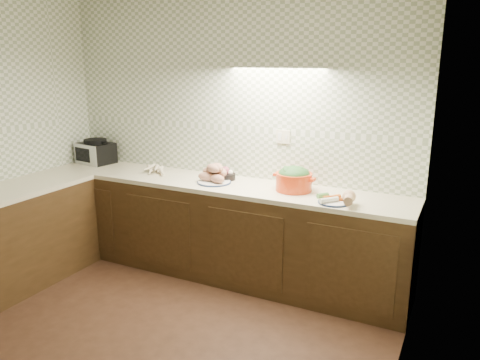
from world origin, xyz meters
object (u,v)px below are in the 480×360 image
at_px(parsnip_pile, 158,172).
at_px(onion_bowl, 227,175).
at_px(veg_plate, 340,199).
at_px(toaster_oven, 96,152).
at_px(dutch_oven, 294,179).
at_px(sweet_potato_plate, 215,175).

height_order(parsnip_pile, onion_bowl, onion_bowl).
bearing_deg(parsnip_pile, veg_plate, -3.99).
distance_m(toaster_oven, onion_bowl, 1.62).
bearing_deg(veg_plate, parsnip_pile, 176.01).
height_order(onion_bowl, dutch_oven, dutch_oven).
relative_size(toaster_oven, veg_plate, 1.28).
height_order(toaster_oven, parsnip_pile, toaster_oven).
bearing_deg(parsnip_pile, toaster_oven, 171.29).
bearing_deg(toaster_oven, parsnip_pile, 0.42).
relative_size(sweet_potato_plate, dutch_oven, 0.81).
bearing_deg(toaster_oven, sweet_potato_plate, 3.56).
relative_size(dutch_oven, veg_plate, 1.20).
distance_m(sweet_potato_plate, onion_bowl, 0.16).
relative_size(onion_bowl, dutch_oven, 0.42).
height_order(toaster_oven, dutch_oven, toaster_oven).
relative_size(toaster_oven, onion_bowl, 2.52).
relative_size(parsnip_pile, veg_plate, 1.17).
distance_m(parsnip_pile, sweet_potato_plate, 0.64).
xyz_separation_m(toaster_oven, onion_bowl, (1.62, -0.00, -0.08)).
bearing_deg(onion_bowl, toaster_oven, 179.86).
distance_m(toaster_oven, veg_plate, 2.79).
bearing_deg(toaster_oven, dutch_oven, 7.17).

